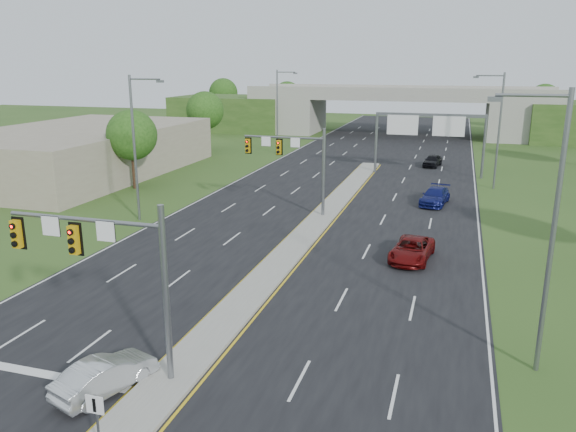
# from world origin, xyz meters

# --- Properties ---
(ground) EXTENTS (240.00, 240.00, 0.00)m
(ground) POSITION_xyz_m (0.00, 0.00, 0.00)
(ground) COLOR #2D4D1B
(ground) RESTS_ON ground
(road) EXTENTS (24.00, 160.00, 0.02)m
(road) POSITION_xyz_m (0.00, 35.00, 0.01)
(road) COLOR black
(road) RESTS_ON ground
(median) EXTENTS (2.00, 54.00, 0.16)m
(median) POSITION_xyz_m (0.00, 23.00, 0.10)
(median) COLOR gray
(median) RESTS_ON road
(lane_markings) EXTENTS (23.72, 160.00, 0.01)m
(lane_markings) POSITION_xyz_m (-0.60, 28.91, 0.02)
(lane_markings) COLOR gold
(lane_markings) RESTS_ON road
(signal_mast_near) EXTENTS (6.62, 0.60, 7.00)m
(signal_mast_near) POSITION_xyz_m (-2.26, -0.07, 4.73)
(signal_mast_near) COLOR slate
(signal_mast_near) RESTS_ON ground
(signal_mast_far) EXTENTS (6.62, 0.60, 7.00)m
(signal_mast_far) POSITION_xyz_m (-2.26, 24.93, 4.73)
(signal_mast_far) COLOR slate
(signal_mast_far) RESTS_ON ground
(keep_right_sign) EXTENTS (0.60, 0.13, 2.20)m
(keep_right_sign) POSITION_xyz_m (0.00, -4.53, 1.52)
(keep_right_sign) COLOR slate
(keep_right_sign) RESTS_ON ground
(sign_gantry) EXTENTS (11.58, 0.44, 6.67)m
(sign_gantry) POSITION_xyz_m (6.68, 44.92, 5.24)
(sign_gantry) COLOR slate
(sign_gantry) RESTS_ON ground
(overpass) EXTENTS (80.00, 14.00, 8.10)m
(overpass) POSITION_xyz_m (0.00, 80.00, 3.55)
(overpass) COLOR gray
(overpass) RESTS_ON ground
(lightpole_l_mid) EXTENTS (2.85, 0.25, 11.00)m
(lightpole_l_mid) POSITION_xyz_m (-13.30, 20.00, 6.10)
(lightpole_l_mid) COLOR slate
(lightpole_l_mid) RESTS_ON ground
(lightpole_l_far) EXTENTS (2.85, 0.25, 11.00)m
(lightpole_l_far) POSITION_xyz_m (-13.30, 55.00, 6.10)
(lightpole_l_far) COLOR slate
(lightpole_l_far) RESTS_ON ground
(lightpole_r_near) EXTENTS (2.85, 0.25, 11.00)m
(lightpole_r_near) POSITION_xyz_m (13.30, 5.00, 6.10)
(lightpole_r_near) COLOR slate
(lightpole_r_near) RESTS_ON ground
(lightpole_r_far) EXTENTS (2.85, 0.25, 11.00)m
(lightpole_r_far) POSITION_xyz_m (13.30, 40.00, 6.10)
(lightpole_r_far) COLOR slate
(lightpole_r_far) RESTS_ON ground
(tree_l_near) EXTENTS (4.80, 4.80, 7.60)m
(tree_l_near) POSITION_xyz_m (-20.00, 30.00, 5.18)
(tree_l_near) COLOR #382316
(tree_l_near) RESTS_ON ground
(tree_l_mid) EXTENTS (5.20, 5.20, 8.12)m
(tree_l_mid) POSITION_xyz_m (-24.00, 55.00, 5.51)
(tree_l_mid) COLOR #382316
(tree_l_mid) RESTS_ON ground
(tree_back_a) EXTENTS (6.00, 6.00, 8.85)m
(tree_back_a) POSITION_xyz_m (-38.00, 94.00, 5.84)
(tree_back_a) COLOR #382316
(tree_back_a) RESTS_ON ground
(tree_back_b) EXTENTS (5.60, 5.60, 8.32)m
(tree_back_b) POSITION_xyz_m (-24.00, 94.00, 5.51)
(tree_back_b) COLOR #382316
(tree_back_b) RESTS_ON ground
(tree_back_c) EXTENTS (5.60, 5.60, 8.32)m
(tree_back_c) POSITION_xyz_m (24.00, 94.00, 5.51)
(tree_back_c) COLOR #382316
(tree_back_c) RESTS_ON ground
(commercial_building) EXTENTS (18.00, 30.00, 5.00)m
(commercial_building) POSITION_xyz_m (-30.00, 35.00, 2.50)
(commercial_building) COLOR gray
(commercial_building) RESTS_ON ground
(car_silver) EXTENTS (2.60, 4.24, 1.32)m
(car_silver) POSITION_xyz_m (-1.97, -1.29, 0.68)
(car_silver) COLOR #AFB3B8
(car_silver) RESTS_ON road
(car_far_a) EXTENTS (2.76, 5.04, 1.34)m
(car_far_a) POSITION_xyz_m (7.62, 16.72, 0.69)
(car_far_a) COLOR #5A0909
(car_far_a) RESTS_ON road
(car_far_b) EXTENTS (2.69, 5.10, 1.41)m
(car_far_b) POSITION_xyz_m (8.31, 31.82, 0.73)
(car_far_b) COLOR #0E1454
(car_far_b) RESTS_ON road
(car_far_c) EXTENTS (2.34, 4.29, 1.38)m
(car_far_c) POSITION_xyz_m (7.14, 50.75, 0.71)
(car_far_c) COLOR black
(car_far_c) RESTS_ON road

